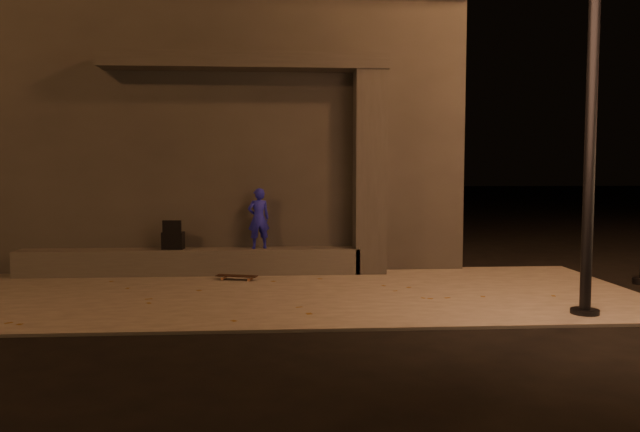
{
  "coord_description": "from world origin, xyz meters",
  "views": [
    {
      "loc": [
        0.07,
        -7.35,
        1.91
      ],
      "look_at": [
        0.69,
        2.0,
        1.2
      ],
      "focal_mm": 35.0,
      "sensor_mm": 36.0,
      "label": 1
    }
  ],
  "objects": [
    {
      "name": "column",
      "position": [
        1.7,
        3.75,
        1.84
      ],
      "size": [
        0.55,
        0.55,
        3.6
      ],
      "primitive_type": "cube",
      "color": "#3B3836",
      "rests_on": "sidewalk"
    },
    {
      "name": "ledge",
      "position": [
        -1.5,
        3.75,
        0.27
      ],
      "size": [
        6.0,
        0.55,
        0.45
      ],
      "primitive_type": "cube",
      "color": "#4E4B47",
      "rests_on": "sidewalk"
    },
    {
      "name": "skateboarder",
      "position": [
        -0.29,
        3.75,
        1.03
      ],
      "size": [
        0.44,
        0.35,
        1.08
      ],
      "primitive_type": "imported",
      "rotation": [
        0.0,
        0.0,
        3.39
      ],
      "color": "#1D1DBD",
      "rests_on": "ledge"
    },
    {
      "name": "sidewalk",
      "position": [
        0.0,
        2.0,
        0.02
      ],
      "size": [
        11.0,
        4.4,
        0.04
      ],
      "primitive_type": "cube",
      "color": "#605C55",
      "rests_on": "ground"
    },
    {
      "name": "backpack",
      "position": [
        -1.8,
        3.75,
        0.67
      ],
      "size": [
        0.39,
        0.27,
        0.52
      ],
      "rotation": [
        0.0,
        0.0,
        -0.08
      ],
      "color": "black",
      "rests_on": "ledge"
    },
    {
      "name": "ground",
      "position": [
        0.0,
        0.0,
        0.0
      ],
      "size": [
        120.0,
        120.0,
        0.0
      ],
      "primitive_type": "plane",
      "color": "black",
      "rests_on": "ground"
    },
    {
      "name": "building",
      "position": [
        -1.0,
        6.49,
        2.61
      ],
      "size": [
        9.0,
        5.1,
        5.22
      ],
      "color": "#3B3836",
      "rests_on": "ground"
    },
    {
      "name": "canopy",
      "position": [
        -0.5,
        3.8,
        3.78
      ],
      "size": [
        5.0,
        0.7,
        0.28
      ],
      "primitive_type": "cube",
      "color": "#3B3836",
      "rests_on": "column"
    },
    {
      "name": "skateboard",
      "position": [
        -0.64,
        3.1,
        0.1
      ],
      "size": [
        0.72,
        0.36,
        0.08
      ],
      "rotation": [
        0.0,
        0.0,
        -0.27
      ],
      "color": "black",
      "rests_on": "sidewalk"
    }
  ]
}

